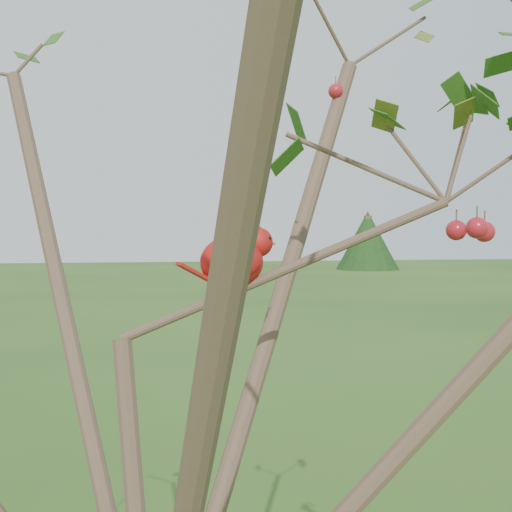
# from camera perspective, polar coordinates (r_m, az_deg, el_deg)

# --- Properties ---
(crabapple_tree) EXTENTS (2.35, 2.05, 2.95)m
(crabapple_tree) POSITION_cam_1_polar(r_m,az_deg,el_deg) (1.06, -8.13, 0.85)
(crabapple_tree) COLOR #473526
(crabapple_tree) RESTS_ON ground
(cardinal) EXTENTS (0.20, 0.13, 0.14)m
(cardinal) POSITION_cam_1_polar(r_m,az_deg,el_deg) (1.18, -1.85, -0.28)
(cardinal) COLOR #A31A0D
(cardinal) RESTS_ON ground
(distant_trees) EXTENTS (42.10, 14.39, 3.26)m
(distant_trees) POSITION_cam_1_polar(r_m,az_deg,el_deg) (25.11, -15.16, 0.86)
(distant_trees) COLOR #473526
(distant_trees) RESTS_ON ground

